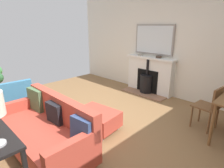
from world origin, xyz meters
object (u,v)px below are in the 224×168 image
object	(u,v)px
fireplace	(149,77)
sofa	(46,130)
ottoman	(97,118)
dining_chair_near_fireplace	(211,105)
mantel_bowl_far	(159,57)
armchair_accent	(15,97)
mantel_bowl_near	(140,55)

from	to	relation	value
fireplace	sofa	world-z (taller)	fireplace
fireplace	ottoman	bearing A→B (deg)	11.09
dining_chair_near_fireplace	mantel_bowl_far	bearing A→B (deg)	-119.44
ottoman	armchair_accent	xyz separation A→B (m)	(0.85, -1.57, 0.22)
fireplace	mantel_bowl_near	world-z (taller)	mantel_bowl_near
mantel_bowl_near	sofa	size ratio (longest dim) A/B	0.08
sofa	dining_chair_near_fireplace	xyz separation A→B (m)	(-2.35, 1.54, 0.14)
fireplace	dining_chair_near_fireplace	size ratio (longest dim) A/B	1.75
sofa	dining_chair_near_fireplace	world-z (taller)	dining_chair_near_fireplace
fireplace	armchair_accent	size ratio (longest dim) A/B	1.78
armchair_accent	dining_chair_near_fireplace	world-z (taller)	dining_chair_near_fireplace
mantel_bowl_far	sofa	xyz separation A→B (m)	(3.30, 0.12, -0.69)
sofa	ottoman	distance (m)	0.94
ottoman	dining_chair_near_fireplace	xyz separation A→B (m)	(-1.43, 1.45, 0.26)
sofa	ottoman	xyz separation A→B (m)	(-0.93, 0.09, -0.13)
mantel_bowl_near	armchair_accent	world-z (taller)	mantel_bowl_near
mantel_bowl_near	armchair_accent	distance (m)	3.36
mantel_bowl_far	ottoman	world-z (taller)	mantel_bowl_far
armchair_accent	dining_chair_near_fireplace	size ratio (longest dim) A/B	0.98
ottoman	armchair_accent	world-z (taller)	armchair_accent
mantel_bowl_near	sofa	xyz separation A→B (m)	(3.30, 0.72, -0.68)
mantel_bowl_near	mantel_bowl_far	xyz separation A→B (m)	(0.00, 0.59, 0.01)
sofa	dining_chair_near_fireplace	bearing A→B (deg)	146.77
dining_chair_near_fireplace	sofa	bearing A→B (deg)	-33.23
ottoman	armchair_accent	bearing A→B (deg)	-61.40
ottoman	fireplace	bearing A→B (deg)	-168.91
sofa	dining_chair_near_fireplace	distance (m)	2.82
mantel_bowl_far	armchair_accent	distance (m)	3.54
ottoman	dining_chair_near_fireplace	world-z (taller)	dining_chair_near_fireplace
mantel_bowl_far	ottoman	bearing A→B (deg)	5.23
ottoman	armchair_accent	size ratio (longest dim) A/B	1.01
fireplace	mantel_bowl_near	distance (m)	0.68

